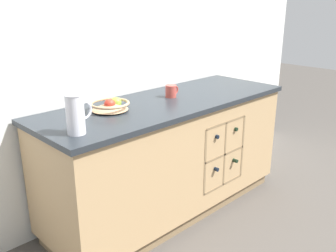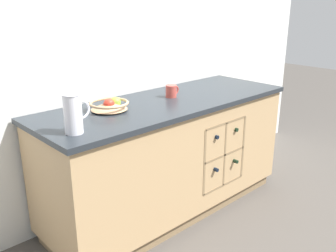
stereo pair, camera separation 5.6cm
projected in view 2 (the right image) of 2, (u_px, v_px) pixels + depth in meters
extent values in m
plane|color=#4C4742|center=(168.00, 208.00, 2.95)|extent=(14.00, 14.00, 0.00)
cube|color=silver|center=(133.00, 40.00, 2.81)|extent=(4.40, 0.06, 2.55)
cube|color=olive|center=(168.00, 203.00, 2.94)|extent=(1.87, 0.58, 0.09)
cube|color=tan|center=(168.00, 154.00, 2.80)|extent=(1.93, 0.64, 0.76)
cube|color=#23282D|center=(168.00, 103.00, 2.67)|extent=(1.97, 0.68, 0.03)
cube|color=olive|center=(214.00, 151.00, 2.82)|extent=(0.45, 0.01, 0.50)
cube|color=olive|center=(199.00, 162.00, 2.64)|extent=(0.02, 0.10, 0.50)
cube|color=olive|center=(238.00, 145.00, 2.93)|extent=(0.02, 0.10, 0.50)
cube|color=olive|center=(218.00, 183.00, 2.87)|extent=(0.45, 0.10, 0.02)
cube|color=olive|center=(220.00, 153.00, 2.79)|extent=(0.45, 0.10, 0.02)
cube|color=olive|center=(221.00, 121.00, 2.71)|extent=(0.45, 0.10, 0.02)
cube|color=olive|center=(220.00, 153.00, 2.79)|extent=(0.02, 0.10, 0.50)
cylinder|color=black|center=(199.00, 163.00, 2.81)|extent=(0.08, 0.19, 0.08)
cylinder|color=black|center=(213.00, 169.00, 2.71)|extent=(0.03, 0.08, 0.03)
cylinder|color=black|center=(218.00, 155.00, 2.96)|extent=(0.07, 0.21, 0.07)
cylinder|color=black|center=(233.00, 160.00, 2.86)|extent=(0.03, 0.09, 0.03)
cylinder|color=black|center=(199.00, 131.00, 2.74)|extent=(0.08, 0.20, 0.08)
cylinder|color=black|center=(213.00, 136.00, 2.64)|extent=(0.03, 0.08, 0.03)
cylinder|color=black|center=(218.00, 124.00, 2.89)|extent=(0.08, 0.20, 0.08)
cylinder|color=black|center=(233.00, 129.00, 2.79)|extent=(0.03, 0.08, 0.03)
cylinder|color=tan|center=(109.00, 110.00, 2.42)|extent=(0.12, 0.12, 0.01)
cone|color=tan|center=(109.00, 105.00, 2.41)|extent=(0.24, 0.24, 0.05)
torus|color=tan|center=(109.00, 103.00, 2.41)|extent=(0.26, 0.26, 0.02)
sphere|color=red|center=(109.00, 104.00, 2.40)|extent=(0.07, 0.07, 0.07)
sphere|color=#7FA838|center=(116.00, 102.00, 2.45)|extent=(0.07, 0.07, 0.07)
cylinder|color=white|center=(73.00, 114.00, 1.98)|extent=(0.10, 0.10, 0.22)
torus|color=white|center=(71.00, 94.00, 1.95)|extent=(0.10, 0.10, 0.01)
torus|color=white|center=(81.00, 110.00, 2.01)|extent=(0.10, 0.01, 0.10)
cylinder|color=#B7473D|center=(171.00, 91.00, 2.74)|extent=(0.08, 0.08, 0.09)
torus|color=#B7473D|center=(175.00, 90.00, 2.76)|extent=(0.07, 0.01, 0.07)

